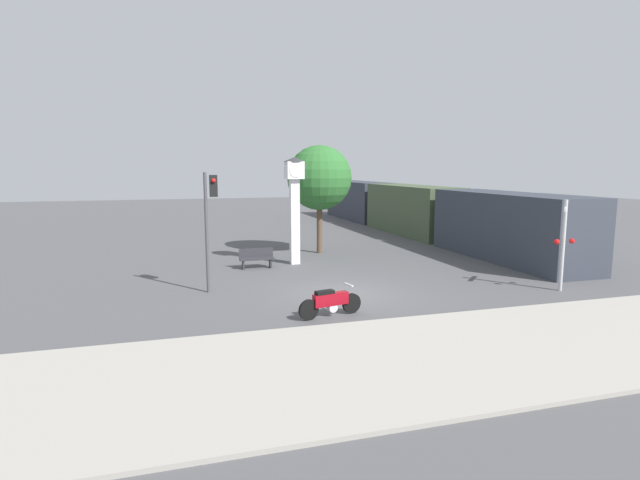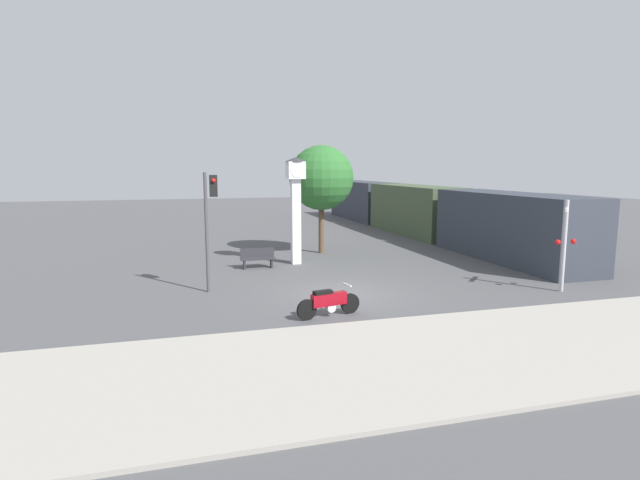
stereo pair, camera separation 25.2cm
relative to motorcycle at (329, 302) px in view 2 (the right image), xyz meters
The scene contains 9 objects.
ground_plane 2.91m from the motorcycle, 62.87° to the left, with size 120.00×120.00×0.00m, color #4C4C4F.
sidewalk_strip 4.23m from the motorcycle, 71.85° to the right, with size 36.00×6.00×0.10m.
motorcycle is the anchor object (origin of this frame).
clock_tower 9.35m from the motorcycle, 83.58° to the left, with size 0.99×0.99×5.15m.
freight_train 21.04m from the motorcycle, 56.23° to the left, with size 2.80×31.36×3.40m.
traffic_light 6.01m from the motorcycle, 127.96° to the left, with size 0.50×0.35×4.50m.
railroad_crossing_signal 9.60m from the motorcycle, ahead, with size 0.90×0.82×3.48m.
street_tree 12.45m from the motorcycle, 75.20° to the left, with size 3.50×3.50×5.87m.
bench 8.34m from the motorcycle, 96.74° to the left, with size 1.60×0.44×0.92m.
Camera 2 is at (-5.72, -17.16, 4.68)m, focal length 28.00 mm.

